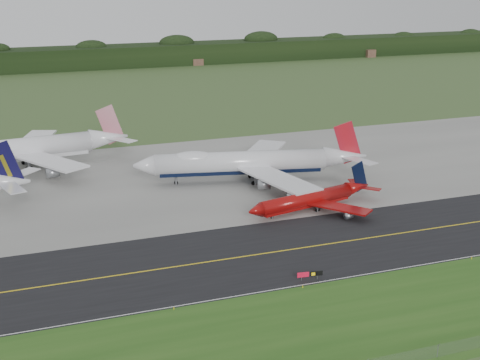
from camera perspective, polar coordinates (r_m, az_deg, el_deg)
name	(u,v)px	position (r m, az deg, el deg)	size (l,w,h in m)	color
ground	(276,243)	(141.54, 3.07, -5.43)	(600.00, 600.00, 0.00)	#354F25
grass_verge	(358,323)	(113.46, 10.06, -11.90)	(400.00, 30.00, 0.01)	#234E17
taxiway	(283,251)	(138.16, 3.72, -6.04)	(400.00, 32.00, 0.02)	black
apron	(205,176)	(186.68, -2.98, 0.36)	(400.00, 78.00, 0.01)	slate
taxiway_centreline	(283,251)	(138.15, 3.72, -6.03)	(400.00, 0.40, 0.00)	yellow
taxiway_edge_line	(317,283)	(125.45, 6.55, -8.69)	(400.00, 0.25, 0.00)	silver
perimeter_fence	(403,359)	(103.52, 13.73, -14.59)	(320.00, 0.10, 320.00)	slate
horizon_treeline	(93,59)	(399.98, -12.47, 10.09)	(700.00, 25.00, 12.00)	black
jet_ba_747	(249,162)	(179.85, 0.76, 1.52)	(63.32, 51.65, 16.02)	silver
jet_red_737	(312,199)	(160.83, 6.20, -1.59)	(35.76, 28.66, 9.73)	maroon
jet_star_tail	(25,149)	(202.61, -17.88, 2.51)	(61.83, 51.46, 16.30)	white
taxiway_sign	(310,274)	(125.88, 5.98, -8.00)	(4.89, 0.80, 1.64)	slate
edge_marker_left	(174,308)	(116.06, -5.67, -10.84)	(0.16, 0.16, 0.50)	yellow
edge_marker_center	(303,286)	(123.24, 5.37, -9.04)	(0.16, 0.16, 0.50)	yellow
edge_marker_right	(472,258)	(141.76, 19.15, -6.30)	(0.16, 0.16, 0.50)	yellow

